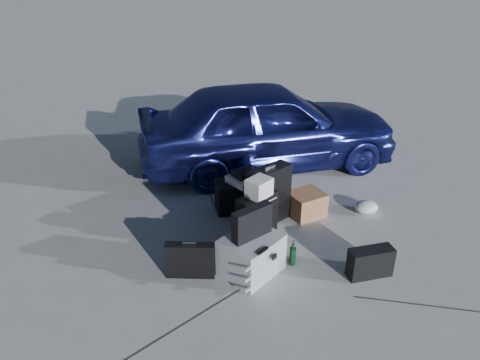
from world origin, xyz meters
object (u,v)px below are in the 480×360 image
(suitcase_left, at_px, (269,195))
(green_bottle, at_px, (293,253))
(suitcase_right, at_px, (257,219))
(briefcase, at_px, (190,260))
(duffel_bag, at_px, (247,194))
(car, at_px, (268,125))
(cardboard_box, at_px, (306,204))
(pelican_case, at_px, (251,255))

(suitcase_left, bearing_deg, green_bottle, -116.14)
(suitcase_right, bearing_deg, briefcase, 179.04)
(suitcase_right, relative_size, duffel_bag, 0.76)
(car, bearing_deg, suitcase_right, 159.80)
(cardboard_box, bearing_deg, car, 81.26)
(pelican_case, relative_size, duffel_bag, 0.73)
(briefcase, relative_size, green_bottle, 1.75)
(suitcase_right, distance_m, cardboard_box, 0.82)
(duffel_bag, distance_m, green_bottle, 1.19)
(suitcase_left, distance_m, suitcase_right, 0.42)
(suitcase_right, distance_m, green_bottle, 0.56)
(suitcase_right, distance_m, duffel_bag, 0.71)
(suitcase_left, bearing_deg, suitcase_right, -150.68)
(pelican_case, bearing_deg, cardboard_box, 9.03)
(briefcase, xyz_separation_m, suitcase_left, (1.13, 0.56, 0.16))
(briefcase, xyz_separation_m, cardboard_box, (1.61, 0.51, -0.04))
(pelican_case, distance_m, duffel_bag, 1.22)
(suitcase_left, distance_m, cardboard_box, 0.52)
(cardboard_box, xyz_separation_m, green_bottle, (-0.62, -0.76, -0.01))
(pelican_case, height_order, cardboard_box, pelican_case)
(green_bottle, bearing_deg, cardboard_box, 50.60)
(briefcase, relative_size, duffel_bag, 0.63)
(suitcase_left, relative_size, cardboard_box, 1.77)
(cardboard_box, bearing_deg, duffel_bag, 142.56)
(car, height_order, suitcase_left, car)
(suitcase_right, xyz_separation_m, green_bottle, (0.15, -0.52, -0.15))
(cardboard_box, distance_m, green_bottle, 0.98)
(duffel_bag, relative_size, green_bottle, 2.78)
(briefcase, bearing_deg, duffel_bag, 68.35)
(car, bearing_deg, duffel_bag, 152.40)
(green_bottle, bearing_deg, car, 68.93)
(suitcase_left, bearing_deg, pelican_case, -143.33)
(briefcase, relative_size, cardboard_box, 1.21)
(cardboard_box, bearing_deg, pelican_case, -146.62)
(duffel_bag, distance_m, cardboard_box, 0.71)
(suitcase_right, relative_size, cardboard_box, 1.46)
(pelican_case, relative_size, briefcase, 1.16)
(cardboard_box, bearing_deg, green_bottle, -129.40)
(duffel_bag, bearing_deg, suitcase_right, -95.04)
(pelican_case, bearing_deg, suitcase_right, 33.88)
(suitcase_left, xyz_separation_m, green_bottle, (-0.15, -0.81, -0.21))
(pelican_case, distance_m, cardboard_box, 1.26)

